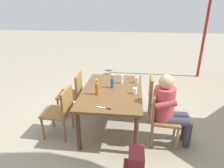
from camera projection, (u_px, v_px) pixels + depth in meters
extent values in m
plane|color=gray|center=(112.00, 125.00, 3.78)|extent=(24.00, 24.00, 0.00)
cube|color=brown|center=(112.00, 91.00, 3.51)|extent=(1.56, 1.03, 0.04)
cylinder|color=#4C311A|center=(96.00, 92.00, 4.33)|extent=(0.07, 0.07, 0.69)
cylinder|color=#4C311A|center=(78.00, 131.00, 3.05)|extent=(0.07, 0.07, 0.69)
cylinder|color=#4C311A|center=(136.00, 94.00, 4.24)|extent=(0.07, 0.07, 0.69)
cylinder|color=#4C311A|center=(136.00, 135.00, 2.96)|extent=(0.07, 0.07, 0.69)
cube|color=olive|center=(165.00, 119.00, 3.20)|extent=(0.48, 0.48, 0.04)
cube|color=olive|center=(154.00, 105.00, 3.15)|extent=(0.42, 0.08, 0.42)
cylinder|color=olive|center=(177.00, 140.00, 3.08)|extent=(0.04, 0.04, 0.41)
cylinder|color=olive|center=(175.00, 126.00, 3.42)|extent=(0.04, 0.04, 0.41)
cylinder|color=olive|center=(152.00, 136.00, 3.15)|extent=(0.04, 0.04, 0.41)
cylinder|color=olive|center=(152.00, 123.00, 3.49)|extent=(0.04, 0.04, 0.41)
cube|color=olive|center=(161.00, 99.00, 3.84)|extent=(0.45, 0.45, 0.04)
cube|color=olive|center=(151.00, 88.00, 3.78)|extent=(0.42, 0.04, 0.42)
cylinder|color=olive|center=(171.00, 115.00, 3.73)|extent=(0.04, 0.04, 0.41)
cylinder|color=olive|center=(168.00, 105.00, 4.08)|extent=(0.04, 0.04, 0.41)
cylinder|color=olive|center=(150.00, 114.00, 3.78)|extent=(0.04, 0.04, 0.41)
cylinder|color=olive|center=(149.00, 104.00, 4.12)|extent=(0.04, 0.04, 0.41)
cube|color=olive|center=(70.00, 95.00, 4.03)|extent=(0.45, 0.45, 0.04)
cube|color=olive|center=(79.00, 84.00, 3.92)|extent=(0.42, 0.05, 0.42)
cylinder|color=olive|center=(64.00, 100.00, 4.30)|extent=(0.04, 0.04, 0.41)
cylinder|color=olive|center=(58.00, 109.00, 3.96)|extent=(0.04, 0.04, 0.41)
cylinder|color=olive|center=(82.00, 101.00, 4.27)|extent=(0.04, 0.04, 0.41)
cylinder|color=olive|center=(77.00, 109.00, 3.93)|extent=(0.04, 0.04, 0.41)
cube|color=olive|center=(57.00, 112.00, 3.38)|extent=(0.47, 0.47, 0.04)
cube|color=olive|center=(67.00, 101.00, 3.26)|extent=(0.42, 0.07, 0.42)
cylinder|color=olive|center=(53.00, 117.00, 3.67)|extent=(0.04, 0.04, 0.41)
cylinder|color=olive|center=(43.00, 129.00, 3.33)|extent=(0.04, 0.04, 0.41)
cylinder|color=olive|center=(73.00, 119.00, 3.61)|extent=(0.04, 0.04, 0.41)
cylinder|color=olive|center=(64.00, 131.00, 3.27)|extent=(0.04, 0.04, 0.41)
cylinder|color=#B7424C|center=(164.00, 103.00, 3.10)|extent=(0.32, 0.32, 0.52)
sphere|color=tan|center=(166.00, 82.00, 2.96)|extent=(0.22, 0.22, 0.22)
cylinder|color=#383847|center=(176.00, 122.00, 3.09)|extent=(0.14, 0.40, 0.14)
cylinder|color=#383847|center=(187.00, 135.00, 3.16)|extent=(0.11, 0.11, 0.45)
cylinder|color=#B7424C|center=(166.00, 105.00, 2.89)|extent=(0.09, 0.31, 0.16)
cylinder|color=#383847|center=(174.00, 116.00, 3.26)|extent=(0.14, 0.40, 0.14)
cylinder|color=#383847|center=(185.00, 128.00, 3.32)|extent=(0.11, 0.11, 0.45)
cylinder|color=#B7424C|center=(163.00, 93.00, 3.24)|extent=(0.09, 0.31, 0.16)
cylinder|color=#996019|center=(97.00, 89.00, 3.31)|extent=(0.06, 0.06, 0.20)
cone|color=#996019|center=(97.00, 83.00, 3.26)|extent=(0.06, 0.06, 0.03)
cylinder|color=#996019|center=(97.00, 81.00, 3.25)|extent=(0.03, 0.03, 0.03)
cylinder|color=yellow|center=(97.00, 80.00, 3.24)|extent=(0.03, 0.03, 0.02)
cylinder|color=white|center=(122.00, 79.00, 3.77)|extent=(0.06, 0.06, 0.17)
cone|color=white|center=(122.00, 74.00, 3.73)|extent=(0.06, 0.06, 0.02)
cylinder|color=white|center=(122.00, 73.00, 3.72)|extent=(0.03, 0.03, 0.02)
cylinder|color=yellow|center=(122.00, 72.00, 3.71)|extent=(0.03, 0.03, 0.02)
cylinder|color=#2D56A3|center=(112.00, 83.00, 3.57)|extent=(0.06, 0.06, 0.18)
cone|color=#2D56A3|center=(112.00, 78.00, 3.53)|extent=(0.06, 0.06, 0.02)
cylinder|color=#2D56A3|center=(112.00, 76.00, 3.53)|extent=(0.03, 0.03, 0.02)
cylinder|color=yellow|center=(112.00, 75.00, 3.52)|extent=(0.03, 0.03, 0.02)
cylinder|color=white|center=(135.00, 91.00, 3.36)|extent=(0.08, 0.08, 0.10)
cylinder|color=silver|center=(137.00, 80.00, 3.80)|extent=(0.08, 0.08, 0.11)
cube|color=silver|center=(101.00, 107.00, 2.94)|extent=(0.07, 0.18, 0.01)
cube|color=black|center=(108.00, 109.00, 2.90)|extent=(0.04, 0.08, 0.01)
cube|color=maroon|center=(136.00, 166.00, 2.55)|extent=(0.29, 0.19, 0.46)
cylinder|color=maroon|center=(206.00, 26.00, 5.64)|extent=(0.08, 0.08, 2.99)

